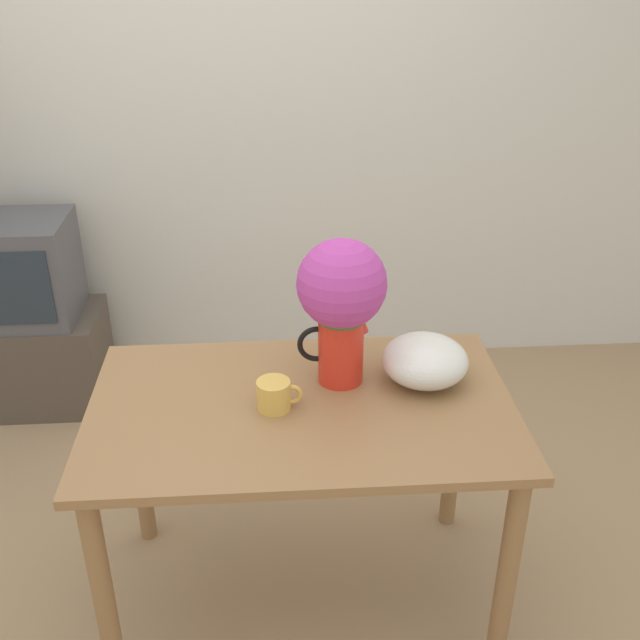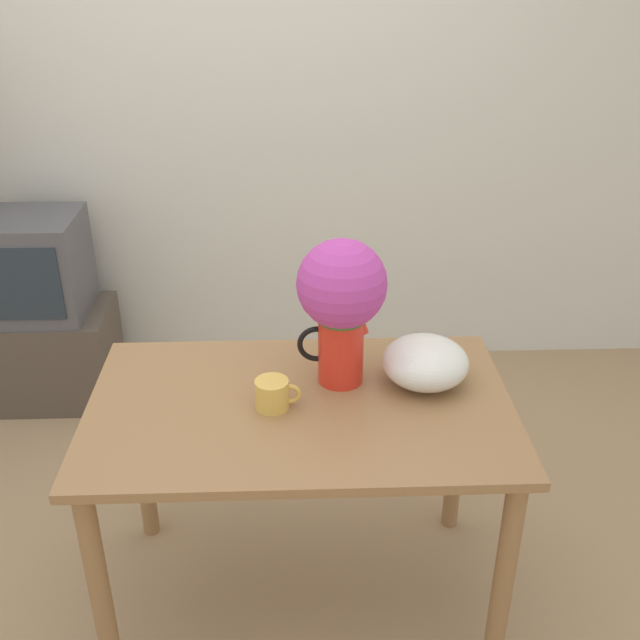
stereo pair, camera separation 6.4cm
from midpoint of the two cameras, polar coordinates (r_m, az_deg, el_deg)
The scene contains 8 objects.
ground_plane at distance 2.79m, azimuth -7.25°, elevation -19.64°, with size 12.00×12.00×0.00m, color #9E7F5B.
wall_back at distance 3.60m, azimuth -7.38°, elevation 15.57°, with size 8.00×0.05×2.60m.
table at distance 2.30m, azimuth -2.19°, elevation -8.89°, with size 1.26×0.78×0.79m.
flower_vase at distance 2.21m, azimuth 0.81°, elevation 1.75°, with size 0.27×0.27×0.46m.
coffee_mug at distance 2.19m, azimuth -4.31°, elevation -5.72°, with size 0.13×0.10×0.09m.
white_bowl at distance 2.32m, azimuth 7.22°, elevation -3.08°, with size 0.27×0.27×0.15m.
tv_stand at distance 3.80m, azimuth -20.68°, elevation -2.73°, with size 0.56×0.43×0.46m.
tv_set at distance 3.61m, azimuth -21.89°, elevation 3.60°, with size 0.40×0.42×0.46m.
Camera 1 is at (0.17, -1.89, 2.04)m, focal length 42.00 mm.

